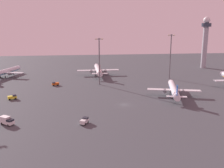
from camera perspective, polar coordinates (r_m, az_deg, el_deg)
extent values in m
plane|color=#424449|center=(118.47, 2.79, -4.69)|extent=(416.00, 416.00, 0.00)
cylinder|color=#A8A8B2|center=(233.65, 20.15, 7.71)|extent=(4.40, 4.40, 35.09)
cylinder|color=#2D3847|center=(232.91, 20.52, 12.38)|extent=(8.00, 8.00, 3.00)
sphere|color=silver|center=(232.96, 20.60, 13.36)|extent=(5.60, 5.60, 5.60)
cylinder|color=white|center=(136.46, 13.72, -1.14)|extent=(11.05, 30.43, 3.23)
cone|color=white|center=(152.29, 13.14, 0.35)|extent=(3.50, 2.77, 3.07)
cone|color=white|center=(120.60, 14.47, -3.05)|extent=(3.43, 3.05, 2.91)
cube|color=white|center=(135.68, 13.75, -1.30)|extent=(27.18, 10.34, 0.30)
cube|color=white|center=(122.10, 14.39, -2.76)|extent=(9.57, 4.40, 0.30)
cube|color=#19479E|center=(121.68, 14.44, -1.56)|extent=(0.95, 2.70, 5.53)
cylinder|color=slate|center=(135.41, 11.77, -1.49)|extent=(2.60, 3.44, 1.87)
cylinder|color=slate|center=(136.39, 15.69, -1.60)|extent=(2.60, 3.44, 1.87)
cube|color=#19479E|center=(136.67, 13.70, -1.51)|extent=(10.11, 27.98, 0.31)
cylinder|color=#333338|center=(146.29, 13.33, -0.78)|extent=(0.24, 0.24, 3.02)
cylinder|color=black|center=(146.65, 13.29, -1.36)|extent=(0.57, 0.99, 0.94)
cylinder|color=#333338|center=(134.59, 12.98, -1.96)|extent=(0.24, 0.24, 3.02)
cylinder|color=black|center=(134.98, 12.95, -2.58)|extent=(0.57, 0.99, 0.94)
cylinder|color=#333338|center=(134.99, 14.56, -2.01)|extent=(0.24, 0.24, 3.02)
cylinder|color=black|center=(135.38, 14.53, -2.63)|extent=(0.57, 0.99, 0.94)
cone|color=silver|center=(187.80, 23.76, 2.10)|extent=(3.62, 2.50, 3.51)
cylinder|color=silver|center=(196.36, -23.12, 2.54)|extent=(13.86, 32.91, 3.54)
cone|color=silver|center=(211.12, -20.43, 3.44)|extent=(3.89, 3.17, 3.36)
cube|color=silver|center=(195.64, -23.26, 2.44)|extent=(29.44, 12.87, 0.33)
cylinder|color=slate|center=(192.91, -21.99, 2.22)|extent=(2.99, 3.82, 2.05)
cube|color=#1984B2|center=(196.52, -23.09, 2.26)|extent=(12.68, 30.26, 0.33)
cylinder|color=#333338|center=(205.42, -21.42, 2.64)|extent=(0.26, 0.26, 3.30)
cylinder|color=black|center=(205.70, -21.38, 2.19)|extent=(0.67, 1.09, 1.02)
cylinder|color=#333338|center=(195.92, -23.95, 1.95)|extent=(0.26, 0.26, 3.30)
cylinder|color=black|center=(196.21, -23.90, 1.48)|extent=(0.67, 1.09, 1.02)
cylinder|color=#333338|center=(193.61, -22.95, 1.92)|extent=(0.26, 0.26, 3.30)
cylinder|color=black|center=(193.90, -22.91, 1.44)|extent=(0.67, 1.09, 1.02)
cylinder|color=white|center=(189.02, -3.16, 3.24)|extent=(3.79, 34.59, 3.65)
cone|color=white|center=(207.17, -3.54, 4.10)|extent=(3.48, 2.32, 3.47)
cone|color=white|center=(170.74, -2.70, 2.19)|extent=(3.30, 2.70, 3.28)
cube|color=white|center=(188.11, -3.14, 3.14)|extent=(30.75, 3.97, 0.34)
cube|color=white|center=(172.49, -2.75, 2.36)|extent=(10.57, 2.35, 0.34)
cube|color=red|center=(172.26, -2.77, 3.34)|extent=(0.30, 3.07, 6.24)
cylinder|color=slate|center=(187.92, -4.75, 2.89)|extent=(2.13, 3.47, 2.11)
cylinder|color=slate|center=(188.67, -1.54, 2.97)|extent=(2.13, 3.47, 2.11)
cube|color=red|center=(189.19, -3.16, 2.94)|extent=(3.42, 31.82, 0.35)
cylinder|color=#333338|center=(200.18, -3.39, 3.30)|extent=(0.27, 0.27, 3.41)
cylinder|color=black|center=(200.48, -3.38, 2.82)|extent=(0.39, 1.06, 1.06)
cylinder|color=#333338|center=(186.82, -3.75, 2.59)|extent=(0.27, 0.27, 3.41)
cylinder|color=black|center=(187.14, -3.74, 2.07)|extent=(0.39, 1.06, 1.06)
cylinder|color=#333338|center=(187.12, -2.46, 2.62)|extent=(0.27, 0.27, 3.41)
cylinder|color=black|center=(187.44, -2.45, 2.11)|extent=(0.39, 1.06, 1.06)
cube|color=white|center=(97.26, -6.01, -8.16)|extent=(2.71, 2.75, 1.10)
cube|color=#1E232D|center=(96.93, -6.02, -7.67)|extent=(2.45, 2.46, 0.70)
cube|color=white|center=(95.60, -6.48, -8.46)|extent=(2.76, 2.99, 1.40)
cylinder|color=black|center=(98.04, -6.39, -8.34)|extent=(0.66, 0.94, 0.90)
cylinder|color=black|center=(97.38, -5.47, -8.47)|extent=(0.66, 0.94, 0.90)
cylinder|color=black|center=(95.78, -7.06, -8.89)|extent=(0.66, 0.94, 0.90)
cylinder|color=black|center=(95.10, -6.12, -9.02)|extent=(0.66, 0.94, 0.90)
cube|color=yellow|center=(136.02, -21.15, -2.79)|extent=(2.73, 2.67, 1.10)
cube|color=#1E232D|center=(135.80, -21.18, -2.43)|extent=(2.43, 2.43, 0.70)
cube|color=yellow|center=(135.72, -21.94, -2.83)|extent=(2.97, 2.72, 1.40)
cylinder|color=black|center=(137.02, -21.08, -2.91)|extent=(0.94, 0.64, 0.90)
cylinder|color=black|center=(135.40, -20.95, -3.09)|extent=(0.94, 0.64, 0.90)
cylinder|color=black|center=(136.65, -22.18, -3.05)|extent=(0.94, 0.64, 0.90)
cylinder|color=black|center=(135.02, -22.07, -3.23)|extent=(0.94, 0.64, 0.90)
cube|color=#D85919|center=(159.00, -12.99, -0.03)|extent=(2.56, 2.49, 1.10)
cube|color=#1E232D|center=(158.80, -13.01, 0.28)|extent=(2.28, 2.27, 0.70)
cube|color=#D85919|center=(159.28, -12.33, 0.08)|extent=(2.83, 2.50, 1.40)
cylinder|color=black|center=(158.26, -13.04, -0.30)|extent=(0.95, 0.53, 0.90)
cylinder|color=black|center=(159.89, -13.14, -0.17)|extent=(0.95, 0.53, 0.90)
cylinder|color=black|center=(158.71, -12.08, -0.21)|extent=(0.95, 0.53, 0.90)
cylinder|color=black|center=(160.34, -12.20, -0.09)|extent=(0.95, 0.53, 0.90)
cube|color=white|center=(101.82, -22.04, -8.07)|extent=(3.63, 3.54, 1.20)
cube|color=#1E232D|center=(101.50, -22.08, -7.56)|extent=(3.25, 3.19, 0.70)
cube|color=white|center=(103.40, -22.97, -7.42)|extent=(4.27, 3.94, 2.60)
cylinder|color=black|center=(102.37, -21.42, -8.26)|extent=(0.91, 0.76, 0.90)
cylinder|color=black|center=(101.13, -22.32, -8.60)|extent=(0.91, 0.76, 0.90)
cylinder|color=black|center=(104.94, -22.70, -7.85)|extent=(0.91, 0.76, 0.90)
cylinder|color=black|center=(103.73, -23.59, -8.18)|extent=(0.91, 0.76, 0.90)
cylinder|color=slate|center=(156.00, -2.88, 5.04)|extent=(0.70, 0.70, 28.74)
cube|color=slate|center=(154.69, -2.94, 10.09)|extent=(4.80, 0.40, 0.40)
sphere|color=#F9EAB2|center=(154.57, -3.61, 10.08)|extent=(0.90, 0.90, 0.90)
sphere|color=#F9EAB2|center=(154.83, -2.26, 10.10)|extent=(0.90, 0.90, 0.90)
cylinder|color=slate|center=(177.53, 13.01, 5.96)|extent=(0.70, 0.70, 30.38)
cube|color=slate|center=(176.41, 13.25, 10.67)|extent=(4.80, 0.40, 0.40)
sphere|color=#F9EAB2|center=(175.80, 12.69, 10.69)|extent=(0.90, 0.90, 0.90)
sphere|color=#F9EAB2|center=(177.03, 13.81, 10.65)|extent=(0.90, 0.90, 0.90)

